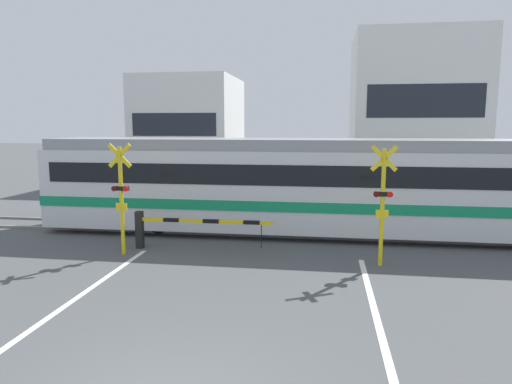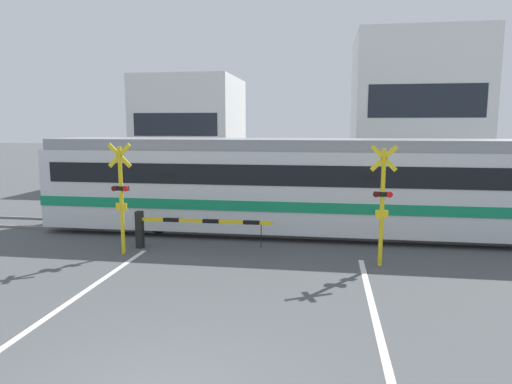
{
  "view_description": "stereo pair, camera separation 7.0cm",
  "coord_description": "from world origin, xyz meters",
  "px_view_note": "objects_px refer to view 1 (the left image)",
  "views": [
    {
      "loc": [
        2.03,
        -4.87,
        3.61
      ],
      "look_at": [
        0.0,
        8.67,
        1.6
      ],
      "focal_mm": 32.0,
      "sensor_mm": 36.0,
      "label": 1
    },
    {
      "loc": [
        2.1,
        -4.86,
        3.61
      ],
      "look_at": [
        0.0,
        8.67,
        1.6
      ],
      "focal_mm": 32.0,
      "sensor_mm": 36.0,
      "label": 2
    }
  ],
  "objects_px": {
    "pedestrian": "(258,184)",
    "crossing_signal_right": "(383,200)",
    "commuter_train": "(348,184)",
    "crossing_barrier_near": "(174,225)",
    "crossing_barrier_far": "(329,200)",
    "crossing_signal_left": "(121,194)"
  },
  "relations": [
    {
      "from": "crossing_signal_right",
      "to": "pedestrian",
      "type": "relative_size",
      "value": 1.86
    },
    {
      "from": "commuter_train",
      "to": "crossing_signal_right",
      "type": "height_order",
      "value": "commuter_train"
    },
    {
      "from": "crossing_signal_left",
      "to": "crossing_signal_right",
      "type": "distance_m",
      "value": 7.05
    },
    {
      "from": "pedestrian",
      "to": "crossing_signal_right",
      "type": "bearing_deg",
      "value": -62.33
    },
    {
      "from": "crossing_signal_right",
      "to": "pedestrian",
      "type": "distance_m",
      "value": 9.59
    },
    {
      "from": "crossing_barrier_far",
      "to": "crossing_signal_left",
      "type": "distance_m",
      "value": 8.39
    },
    {
      "from": "crossing_barrier_near",
      "to": "crossing_barrier_far",
      "type": "distance_m",
      "value": 6.96
    },
    {
      "from": "crossing_barrier_near",
      "to": "crossing_signal_right",
      "type": "xyz_separation_m",
      "value": [
        5.78,
        -0.7,
        1.0
      ]
    },
    {
      "from": "crossing_barrier_far",
      "to": "pedestrian",
      "type": "xyz_separation_m",
      "value": [
        -3.17,
        2.47,
        0.25
      ]
    },
    {
      "from": "crossing_barrier_far",
      "to": "pedestrian",
      "type": "bearing_deg",
      "value": 142.07
    },
    {
      "from": "commuter_train",
      "to": "pedestrian",
      "type": "relative_size",
      "value": 12.0
    },
    {
      "from": "crossing_barrier_far",
      "to": "crossing_signal_right",
      "type": "xyz_separation_m",
      "value": [
        1.27,
        -5.99,
        1.0
      ]
    },
    {
      "from": "crossing_signal_left",
      "to": "crossing_signal_right",
      "type": "relative_size",
      "value": 1.0
    },
    {
      "from": "crossing_barrier_near",
      "to": "pedestrian",
      "type": "xyz_separation_m",
      "value": [
        1.34,
        7.77,
        0.25
      ]
    },
    {
      "from": "commuter_train",
      "to": "crossing_barrier_far",
      "type": "xyz_separation_m",
      "value": [
        -0.55,
        2.72,
        -0.98
      ]
    },
    {
      "from": "pedestrian",
      "to": "crossing_barrier_far",
      "type": "bearing_deg",
      "value": -37.93
    },
    {
      "from": "crossing_barrier_near",
      "to": "crossing_barrier_far",
      "type": "xyz_separation_m",
      "value": [
        4.52,
        5.3,
        0.0
      ]
    },
    {
      "from": "crossing_signal_left",
      "to": "commuter_train",
      "type": "bearing_deg",
      "value": 27.35
    },
    {
      "from": "commuter_train",
      "to": "crossing_barrier_near",
      "type": "bearing_deg",
      "value": -153.05
    },
    {
      "from": "crossing_barrier_far",
      "to": "commuter_train",
      "type": "bearing_deg",
      "value": -78.66
    },
    {
      "from": "crossing_signal_left",
      "to": "pedestrian",
      "type": "relative_size",
      "value": 1.86
    },
    {
      "from": "commuter_train",
      "to": "crossing_barrier_far",
      "type": "distance_m",
      "value": 2.94
    }
  ]
}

